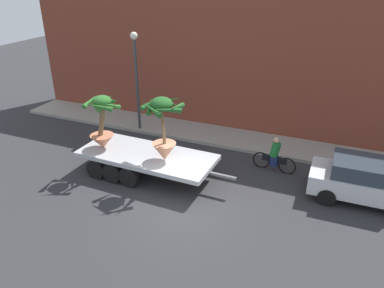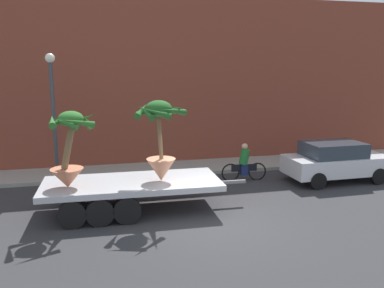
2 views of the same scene
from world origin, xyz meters
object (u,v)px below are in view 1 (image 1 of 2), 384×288
flatbed_trailer (141,157)px  street_lamp (136,69)px  potted_palm_middle (163,128)px  potted_palm_rear (102,124)px  parked_car (368,181)px  cyclist (275,156)px

flatbed_trailer → street_lamp: street_lamp is taller
potted_palm_middle → potted_palm_rear: bearing=-178.8°
flatbed_trailer → parked_car: 8.53m
flatbed_trailer → potted_palm_middle: 1.94m
potted_palm_rear → parked_car: (9.95, 1.71, -1.25)m
cyclist → street_lamp: 7.81m
flatbed_trailer → street_lamp: size_ratio=1.35×
potted_palm_rear → parked_car: bearing=9.8°
flatbed_trailer → potted_palm_rear: 2.05m
flatbed_trailer → potted_palm_middle: bearing=-9.4°
potted_palm_rear → parked_car: size_ratio=0.55×
potted_palm_rear → street_lamp: bearing=100.8°
potted_palm_middle → flatbed_trailer: bearing=170.6°
flatbed_trailer → parked_car: parked_car is taller
flatbed_trailer → street_lamp: (-2.33, 3.81, 2.48)m
potted_palm_rear → potted_palm_middle: potted_palm_middle is taller
cyclist → street_lamp: bearing=168.8°
parked_car → street_lamp: street_lamp is taller
parked_car → potted_palm_middle: bearing=-167.1°
potted_palm_rear → potted_palm_middle: 2.70m
potted_palm_rear → street_lamp: (-0.78, 4.05, 1.15)m
potted_palm_rear → street_lamp: size_ratio=0.47×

